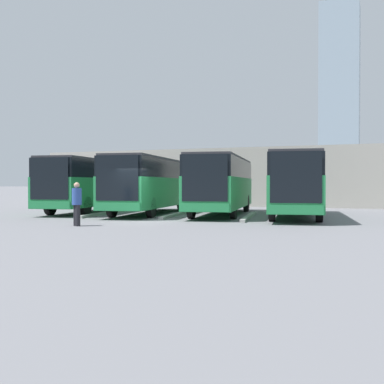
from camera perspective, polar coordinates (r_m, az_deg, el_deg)
ground_plane at (r=22.87m, az=-6.03°, el=-3.46°), size 600.00×600.00×0.00m
bus_0 at (r=26.14m, az=12.15°, el=1.07°), size 4.11×11.18×3.27m
curb_divider_0 at (r=25.03m, az=6.76°, el=-2.91°), size 1.26×6.53×0.15m
bus_1 at (r=27.54m, az=3.56°, el=1.08°), size 4.11×11.18×3.27m
curb_divider_1 at (r=26.80m, az=-1.81°, el=-2.65°), size 1.26×6.53×0.15m
bus_2 at (r=28.49m, az=-4.99°, el=1.07°), size 4.11×11.18×3.27m
curb_divider_2 at (r=28.13m, az=-10.32°, el=-2.50°), size 1.26×6.53×0.15m
bus_3 at (r=30.90m, az=-11.75°, el=1.04°), size 4.11×11.18×3.27m
pedestrian at (r=20.61m, az=-13.49°, el=-1.23°), size 0.56×0.56×1.82m
station_building at (r=43.32m, az=7.12°, el=1.71°), size 35.11×13.96×4.64m
office_tower at (r=219.30m, az=17.10°, el=10.85°), size 16.19×16.19×80.74m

